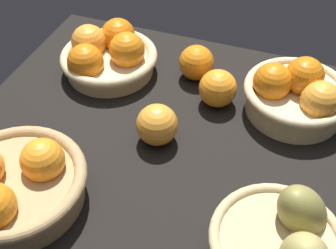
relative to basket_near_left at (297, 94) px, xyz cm
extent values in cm
cube|color=black|center=(20.16, 16.79, -6.27)|extent=(84.00, 72.00, 3.00)
cylinder|color=#D3BC8C|center=(-0.02, -0.34, -2.03)|extent=(19.47, 19.47, 5.47)
torus|color=#D3BC8C|center=(-0.02, -0.34, 0.70)|extent=(21.39, 21.39, 1.92)
sphere|color=#F49E33|center=(-4.41, 2.84, 2.00)|extent=(7.62, 7.62, 7.62)
sphere|color=orange|center=(5.11, 1.13, 2.61)|extent=(7.62, 7.62, 7.62)
sphere|color=orange|center=(-0.57, -1.71, 3.53)|extent=(7.62, 7.62, 7.62)
cylinder|color=tan|center=(-1.80, 34.03, -2.26)|extent=(18.57, 18.57, 5.01)
torus|color=tan|center=(-1.80, 34.03, 0.24)|extent=(20.21, 20.21, 1.63)
ellipsoid|color=olive|center=(-4.32, 28.94, 1.54)|extent=(13.41, 11.65, 13.41)
cylinder|color=tan|center=(40.37, 37.68, -2.08)|extent=(21.56, 21.56, 5.38)
torus|color=tan|center=(40.37, 37.68, 0.61)|extent=(23.74, 23.74, 2.18)
sphere|color=orange|center=(36.98, 33.76, 2.45)|extent=(7.32, 7.32, 7.32)
cylinder|color=#D3BC8C|center=(41.38, -0.01, -2.76)|extent=(19.66, 19.66, 4.02)
torus|color=#D3BC8C|center=(41.38, -0.01, -0.75)|extent=(21.86, 21.86, 2.20)
sphere|color=orange|center=(37.00, -0.47, 1.58)|extent=(7.96, 7.96, 7.96)
sphere|color=#F49E33|center=(46.82, -1.32, 0.96)|extent=(7.96, 7.96, 7.96)
sphere|color=orange|center=(44.21, 5.39, 0.64)|extent=(7.96, 7.96, 7.96)
sphere|color=orange|center=(41.61, -5.88, 1.05)|extent=(7.96, 7.96, 7.96)
sphere|color=orange|center=(22.22, -4.45, -0.86)|extent=(7.83, 7.83, 7.83)
sphere|color=orange|center=(15.48, 2.56, -0.82)|extent=(7.91, 7.91, 7.91)
sphere|color=#F49E33|center=(23.48, 17.15, -0.77)|extent=(8.00, 8.00, 8.00)
camera|label=1|loc=(2.43, 69.49, 55.39)|focal=45.51mm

